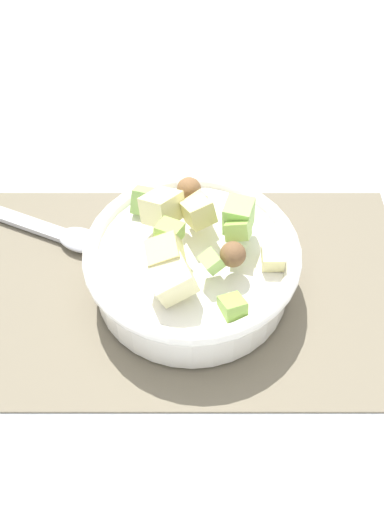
# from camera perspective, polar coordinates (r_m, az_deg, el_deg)

# --- Properties ---
(ground_plane) EXTENTS (2.40, 2.40, 0.00)m
(ground_plane) POSITION_cam_1_polar(r_m,az_deg,el_deg) (0.66, -1.03, -3.12)
(ground_plane) COLOR silver
(placemat) EXTENTS (0.51, 0.30, 0.01)m
(placemat) POSITION_cam_1_polar(r_m,az_deg,el_deg) (0.66, -1.04, -2.97)
(placemat) COLOR #756B56
(placemat) RESTS_ON ground_plane
(salad_bowl) EXTENTS (0.23, 0.23, 0.11)m
(salad_bowl) POSITION_cam_1_polar(r_m,az_deg,el_deg) (0.63, 0.02, -0.42)
(salad_bowl) COLOR white
(salad_bowl) RESTS_ON placemat
(serving_spoon) EXTENTS (0.20, 0.11, 0.01)m
(serving_spoon) POSITION_cam_1_polar(r_m,az_deg,el_deg) (0.73, -13.65, 2.45)
(serving_spoon) COLOR #B7B7BC
(serving_spoon) RESTS_ON placemat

